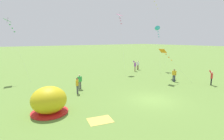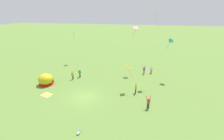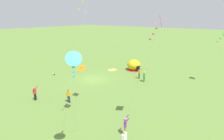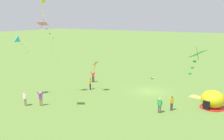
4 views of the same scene
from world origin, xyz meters
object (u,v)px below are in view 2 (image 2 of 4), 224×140
object	(u,v)px
toddler_crawling	(79,132)
kite_orange	(129,69)
person_watching_sky	(151,69)
person_strolling	(73,75)
person_near_tent	(144,70)
kite_pink	(135,29)
person_far_back	(136,88)
person_center_field	(80,73)
person_arms_raised	(148,102)
kite_cyan	(170,42)
kite_green	(73,33)
popup_tent	(46,79)
kite_yellow	(156,18)

from	to	relation	value
toddler_crawling	kite_orange	xyz separation A→B (m)	(3.94, 11.37, 3.79)
person_watching_sky	person_strolling	distance (m)	17.08
person_near_tent	kite_pink	distance (m)	8.90
person_near_tent	person_far_back	distance (m)	8.86
person_center_field	person_far_back	world-z (taller)	same
person_arms_raised	kite_pink	world-z (taller)	kite_pink
person_center_field	kite_pink	world-z (taller)	kite_pink
kite_cyan	person_watching_sky	bearing A→B (deg)	144.76
toddler_crawling	kite_green	world-z (taller)	kite_green
popup_tent	kite_yellow	world-z (taller)	kite_yellow
person_watching_sky	person_far_back	distance (m)	10.09
person_strolling	kite_green	xyz separation A→B (m)	(-4.71, 10.87, 6.91)
person_arms_raised	kite_orange	xyz separation A→B (m)	(-3.53, 4.58, 2.97)
person_near_tent	kite_yellow	size ratio (longest dim) A/B	0.15
person_watching_sky	kite_orange	world-z (taller)	kite_orange
popup_tent	kite_yellow	bearing A→B (deg)	19.87
person_watching_sky	kite_orange	size ratio (longest dim) A/B	0.39
kite_orange	kite_yellow	xyz separation A→B (m)	(3.74, 5.49, 7.79)
person_center_field	kite_green	xyz separation A→B (m)	(-5.62, 9.49, 6.91)
kite_yellow	person_arms_raised	bearing A→B (deg)	-91.20
kite_yellow	kite_orange	bearing A→B (deg)	-124.26
toddler_crawling	person_far_back	xyz separation A→B (m)	(5.35, 10.66, 0.79)
kite_green	popup_tent	bearing A→B (deg)	-86.40
toddler_crawling	person_strolling	world-z (taller)	person_strolling
toddler_crawling	kite_cyan	bearing A→B (deg)	59.75
person_near_tent	kite_cyan	distance (m)	7.94
person_near_tent	popup_tent	bearing A→B (deg)	-151.81
person_center_field	person_far_back	distance (m)	12.66
toddler_crawling	person_strolling	bearing A→B (deg)	119.80
kite_cyan	person_arms_raised	bearing A→B (deg)	-105.73
person_arms_raised	kite_green	world-z (taller)	kite_green
person_strolling	person_center_field	distance (m)	1.66
person_arms_raised	kite_orange	distance (m)	6.50
person_watching_sky	person_arms_raised	size ratio (longest dim) A/B	0.91
person_watching_sky	kite_pink	size ratio (longest dim) A/B	0.17
toddler_crawling	kite_green	bearing A→B (deg)	117.01
person_watching_sky	person_near_tent	distance (m)	1.85
kite_green	person_center_field	bearing A→B (deg)	-59.36
toddler_crawling	kite_pink	size ratio (longest dim) A/B	0.05
person_arms_raised	person_near_tent	xyz separation A→B (m)	(-1.14, 12.68, 0.00)
person_arms_raised	kite_green	xyz separation A→B (m)	(-19.76, 17.32, 6.87)
popup_tent	person_watching_sky	world-z (taller)	popup_tent
person_arms_raised	kite_pink	distance (m)	16.78
person_watching_sky	person_near_tent	world-z (taller)	person_near_tent
toddler_crawling	kite_yellow	distance (m)	21.84
popup_tent	person_center_field	size ratio (longest dim) A/B	1.63
person_near_tent	toddler_crawling	bearing A→B (deg)	-108.01
person_strolling	person_center_field	bearing A→B (deg)	56.59
popup_tent	kite_green	world-z (taller)	kite_green
person_far_back	kite_orange	bearing A→B (deg)	153.33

